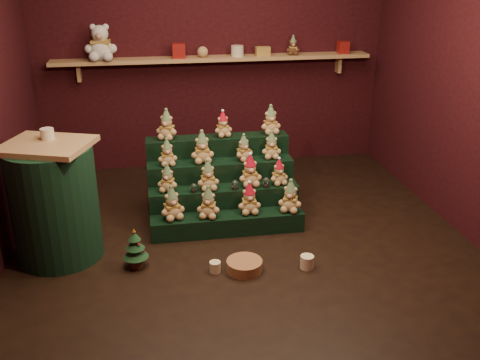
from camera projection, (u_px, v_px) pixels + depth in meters
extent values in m
plane|color=black|center=(242.00, 239.00, 4.82)|extent=(4.00, 4.00, 0.00)
cube|color=black|center=(212.00, 47.00, 6.15)|extent=(4.00, 0.10, 2.80)
cube|color=black|center=(321.00, 181.00, 2.42)|extent=(4.00, 0.10, 2.80)
cube|color=black|center=(477.00, 76.00, 4.60)|extent=(0.10, 4.00, 2.80)
cube|color=tan|center=(214.00, 58.00, 6.03)|extent=(3.60, 0.26, 0.04)
cube|color=tan|center=(79.00, 72.00, 5.91)|extent=(0.04, 0.12, 0.20)
cube|color=tan|center=(338.00, 64.00, 6.37)|extent=(0.04, 0.12, 0.20)
cube|color=black|center=(228.00, 224.00, 4.90)|extent=(1.40, 0.22, 0.18)
cube|color=black|center=(224.00, 205.00, 5.06)|extent=(1.40, 0.22, 0.36)
cube|color=black|center=(221.00, 187.00, 5.23)|extent=(1.40, 0.22, 0.54)
cube|color=black|center=(218.00, 171.00, 5.39)|extent=(1.40, 0.22, 0.72)
cylinder|color=black|center=(194.00, 191.00, 4.89)|extent=(0.06, 0.06, 0.02)
sphere|color=white|center=(194.00, 187.00, 4.87)|extent=(0.06, 0.06, 0.06)
cylinder|color=black|center=(235.00, 188.00, 4.95)|extent=(0.06, 0.06, 0.03)
sphere|color=white|center=(235.00, 184.00, 4.93)|extent=(0.07, 0.07, 0.07)
cylinder|color=black|center=(266.00, 186.00, 4.99)|extent=(0.07, 0.07, 0.03)
sphere|color=white|center=(266.00, 181.00, 4.98)|extent=(0.07, 0.07, 0.07)
cube|color=tan|center=(46.00, 145.00, 4.18)|extent=(0.80, 0.74, 0.04)
cylinder|color=black|center=(55.00, 204.00, 4.37)|extent=(0.70, 0.70, 0.96)
cylinder|color=beige|center=(47.00, 134.00, 4.25)|extent=(0.11, 0.11, 0.09)
cylinder|color=#442618|center=(137.00, 264.00, 4.37)|extent=(0.10, 0.10, 0.05)
cone|color=#14381D|center=(136.00, 251.00, 4.33)|extent=(0.21, 0.21, 0.10)
cone|color=#14381D|center=(135.00, 243.00, 4.30)|extent=(0.16, 0.16, 0.09)
cone|color=#14381D|center=(134.00, 236.00, 4.27)|extent=(0.10, 0.10, 0.07)
cone|color=orange|center=(134.00, 230.00, 4.25)|extent=(0.03, 0.03, 0.03)
cylinder|color=beige|center=(215.00, 267.00, 4.29)|extent=(0.09, 0.09, 0.09)
cylinder|color=beige|center=(307.00, 262.00, 4.34)|extent=(0.11, 0.11, 0.11)
cylinder|color=#A06940|center=(244.00, 266.00, 4.31)|extent=(0.34, 0.34, 0.09)
cube|color=maroon|center=(179.00, 51.00, 5.91)|extent=(0.14, 0.14, 0.16)
cylinder|color=beige|center=(237.00, 51.00, 6.02)|extent=(0.14, 0.14, 0.12)
cube|color=maroon|center=(343.00, 47.00, 6.21)|extent=(0.12, 0.12, 0.14)
sphere|color=tan|center=(203.00, 52.00, 5.96)|extent=(0.12, 0.12, 0.12)
cube|color=orange|center=(263.00, 51.00, 6.07)|extent=(0.16, 0.10, 0.10)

